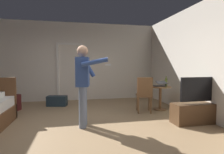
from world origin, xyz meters
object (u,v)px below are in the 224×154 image
side_table (160,94)px  suitcase_small (57,101)px  wooden_chair (144,93)px  tv_flatscreen (198,110)px  bottle_on_table (166,82)px  laptop (160,85)px  suitcase_dark (8,103)px  person_blue_shirt (83,80)px

side_table → suitcase_small: bearing=159.5°
wooden_chair → suitcase_small: (-2.45, 1.36, -0.38)m
tv_flatscreen → wooden_chair: size_ratio=1.24×
bottle_on_table → laptop: bearing=167.4°
bottle_on_table → suitcase_dark: bearing=169.6°
wooden_chair → suitcase_dark: bearing=165.6°
tv_flatscreen → wooden_chair: 1.41m
wooden_chair → person_blue_shirt: (-1.70, -0.76, 0.46)m
side_table → wooden_chair: 0.63m
wooden_chair → person_blue_shirt: bearing=-155.9°
tv_flatscreen → suitcase_dark: tv_flatscreen is taller
side_table → person_blue_shirt: 2.54m
laptop → wooden_chair: size_ratio=0.36×
side_table → suitcase_dark: 4.42m
bottle_on_table → person_blue_shirt: bearing=-159.6°
side_table → laptop: (-0.03, -0.04, 0.28)m
tv_flatscreen → suitcase_small: size_ratio=1.98×
wooden_chair → suitcase_small: size_ratio=1.60×
tv_flatscreen → person_blue_shirt: size_ratio=0.71×
laptop → person_blue_shirt: (-2.26, -0.94, 0.25)m
tv_flatscreen → side_table: bearing=102.9°
laptop → suitcase_small: (-3.01, 1.18, -0.59)m
side_table → wooden_chair: size_ratio=0.71×
laptop → person_blue_shirt: person_blue_shirt is taller
wooden_chair → suitcase_small: wooden_chair is taller
wooden_chair → person_blue_shirt: person_blue_shirt is taller
bottle_on_table → wooden_chair: bottle_on_table is taller
bottle_on_table → suitcase_dark: 4.61m
tv_flatscreen → person_blue_shirt: person_blue_shirt is taller
person_blue_shirt → suitcase_small: (-0.75, 2.12, -0.84)m
suitcase_dark → wooden_chair: bearing=-1.5°
wooden_chair → suitcase_small: bearing=150.9°
laptop → bottle_on_table: size_ratio=1.19×
laptop → wooden_chair: (-0.56, -0.18, -0.21)m
person_blue_shirt → suitcase_small: size_ratio=2.81×
tv_flatscreen → side_table: size_ratio=1.75×
wooden_chair → bottle_on_table: bearing=11.1°
wooden_chair → suitcase_dark: (-3.76, 0.97, -0.31)m
side_table → laptop: bearing=-121.1°
tv_flatscreen → person_blue_shirt: bearing=173.1°
wooden_chair → person_blue_shirt: size_ratio=0.57×
person_blue_shirt → suitcase_small: person_blue_shirt is taller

